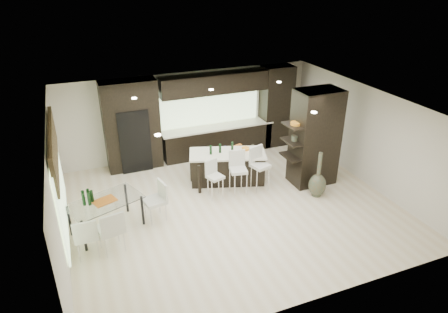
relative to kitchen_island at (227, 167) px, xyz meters
name	(u,v)px	position (x,y,z in m)	size (l,w,h in m)	color
ground	(233,206)	(-0.38, -1.30, -0.44)	(8.00, 8.00, 0.00)	beige
back_wall	(190,114)	(-0.38, 2.20, 0.91)	(8.00, 0.02, 2.70)	beige
left_wall	(58,190)	(-4.38, -1.30, 0.91)	(0.02, 7.00, 2.70)	beige
right_wall	(366,136)	(3.62, -1.30, 0.91)	(0.02, 7.00, 2.70)	beige
ceiling	(234,106)	(-0.38, -1.30, 2.26)	(8.00, 7.00, 0.02)	white
window_left	(59,185)	(-4.34, -1.10, 0.91)	(0.04, 3.20, 1.90)	#B2D199
window_back	(208,106)	(0.22, 2.16, 1.11)	(3.40, 0.04, 1.20)	#B2D199
stone_accent	(53,147)	(-4.31, -1.10, 1.81)	(0.08, 3.00, 0.80)	brown
ceiling_spots	(230,104)	(-0.38, -1.05, 2.24)	(4.00, 3.00, 0.02)	white
back_cabinetry	(209,115)	(0.12, 1.87, 0.91)	(6.80, 0.68, 2.70)	black
refrigerator	(133,139)	(-2.28, 1.82, 0.51)	(0.90, 0.68, 1.90)	black
partition_column	(315,138)	(2.22, -0.90, 0.91)	(1.20, 0.80, 2.70)	black
kitchen_island	(227,167)	(0.00, 0.00, 0.00)	(2.10, 0.90, 0.88)	black
stool_left	(215,183)	(-0.65, -0.74, -0.01)	(0.38, 0.38, 0.85)	beige
stool_mid	(238,177)	(0.00, -0.77, 0.05)	(0.43, 0.43, 0.97)	beige
stool_right	(260,173)	(0.65, -0.77, 0.06)	(0.44, 0.44, 0.99)	beige
bench	(234,167)	(0.30, 0.24, -0.19)	(1.31, 0.51, 0.51)	black
floor_vase	(318,175)	(1.92, -1.65, 0.20)	(0.47, 0.47, 1.27)	#404532
dining_table	(107,216)	(-3.48, -1.15, -0.05)	(1.61, 0.91, 0.77)	white
chair_near	(111,232)	(-3.48, -1.94, 0.04)	(0.51, 0.51, 0.95)	beige
chair_far	(86,238)	(-3.98, -1.93, 0.01)	(0.49, 0.49, 0.90)	beige
chair_end	(155,203)	(-2.35, -1.15, 0.01)	(0.49, 0.49, 0.91)	beige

